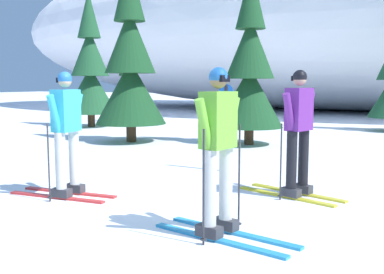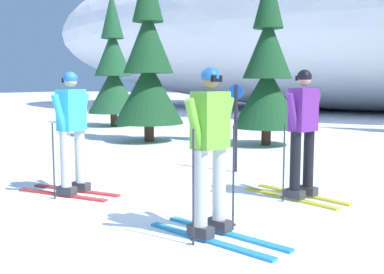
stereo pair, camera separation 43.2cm
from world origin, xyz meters
The scene contains 10 objects.
ground_plane centered at (0.00, 0.00, 0.00)m, with size 120.00×120.00×0.00m, color white.
skier_lime_jacket centered at (1.72, -0.80, 0.96)m, with size 1.71×0.78×1.83m.
skier_purple_jacket centered at (2.09, 1.32, 0.97)m, with size 1.66×0.91×1.85m.
skier_cyan_jacket centered at (-0.94, -0.15, 0.96)m, with size 1.63×0.78×1.82m.
pine_tree_far_left centered at (-7.49, 11.02, 1.24)m, with size 1.15×1.15×2.97m.
pine_tree_left centered at (-7.42, 8.64, 2.12)m, with size 1.96×1.96×5.07m.
pine_tree_center_left centered at (-3.57, 5.53, 2.14)m, with size 1.97×1.97×5.11m.
pine_tree_center centered at (-0.40, 6.44, 1.96)m, with size 1.81×1.81×4.69m.
snow_ridge_background centered at (-0.03, 23.99, 5.17)m, with size 46.72×20.93×10.34m, color white.
trail_marker_post centered at (0.43, 2.67, 0.92)m, with size 0.28×0.07×1.64m.
Camera 1 is at (3.59, -5.30, 1.67)m, focal length 42.94 mm.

